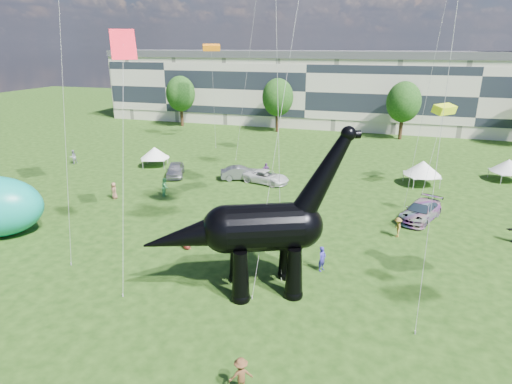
% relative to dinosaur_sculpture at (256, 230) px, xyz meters
% --- Properties ---
extents(ground, '(220.00, 220.00, 0.00)m').
position_rel_dinosaur_sculpture_xyz_m(ground, '(0.39, -4.51, -3.89)').
color(ground, '#16330C').
rests_on(ground, ground).
extents(terrace_row, '(78.00, 11.00, 12.00)m').
position_rel_dinosaur_sculpture_xyz_m(terrace_row, '(-7.61, 57.49, 2.11)').
color(terrace_row, beige).
rests_on(terrace_row, ground).
extents(tree_far_left, '(5.20, 5.20, 9.44)m').
position_rel_dinosaur_sculpture_xyz_m(tree_far_left, '(-29.61, 48.49, 2.40)').
color(tree_far_left, '#382314').
rests_on(tree_far_left, ground).
extents(tree_mid_left, '(5.20, 5.20, 9.44)m').
position_rel_dinosaur_sculpture_xyz_m(tree_mid_left, '(-11.61, 48.49, 2.40)').
color(tree_mid_left, '#382314').
rests_on(tree_mid_left, ground).
extents(tree_mid_right, '(5.20, 5.20, 9.44)m').
position_rel_dinosaur_sculpture_xyz_m(tree_mid_right, '(8.39, 48.49, 2.40)').
color(tree_mid_right, '#382314').
rests_on(tree_mid_right, ground).
extents(dinosaur_sculpture, '(12.18, 6.87, 10.30)m').
position_rel_dinosaur_sculpture_xyz_m(dinosaur_sculpture, '(0.00, 0.00, 0.00)').
color(dinosaur_sculpture, black).
rests_on(dinosaur_sculpture, ground).
extents(car_silver, '(3.42, 4.90, 1.55)m').
position_rel_dinosaur_sculpture_xyz_m(car_silver, '(-15.84, 19.72, -3.12)').
color(car_silver, '#A8A8AC').
rests_on(car_silver, ground).
extents(car_grey, '(4.71, 3.26, 1.47)m').
position_rel_dinosaur_sculpture_xyz_m(car_grey, '(-8.36, 20.83, -3.15)').
color(car_grey, slate).
rests_on(car_grey, ground).
extents(car_white, '(5.45, 3.52, 1.40)m').
position_rel_dinosaur_sculpture_xyz_m(car_white, '(-5.33, 20.40, -3.19)').
color(car_white, silver).
rests_on(car_white, ground).
extents(car_dark, '(4.12, 5.86, 1.57)m').
position_rel_dinosaur_sculpture_xyz_m(car_dark, '(10.05, 14.60, -3.10)').
color(car_dark, '#595960').
rests_on(car_dark, ground).
extents(gazebo_near, '(4.85, 4.85, 2.64)m').
position_rel_dinosaur_sculpture_xyz_m(gazebo_near, '(10.55, 24.82, -2.04)').
color(gazebo_near, white).
rests_on(gazebo_near, ground).
extents(gazebo_far, '(4.43, 4.43, 2.45)m').
position_rel_dinosaur_sculpture_xyz_m(gazebo_far, '(19.48, 29.15, -2.17)').
color(gazebo_far, silver).
rests_on(gazebo_far, ground).
extents(gazebo_left, '(4.37, 4.37, 2.40)m').
position_rel_dinosaur_sculpture_xyz_m(gazebo_left, '(-20.17, 22.76, -2.20)').
color(gazebo_left, white).
rests_on(gazebo_left, ground).
extents(visitors, '(53.32, 41.74, 1.86)m').
position_rel_dinosaur_sculpture_xyz_m(visitors, '(-2.73, 11.39, -3.03)').
color(visitors, '#9B654D').
rests_on(visitors, ground).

